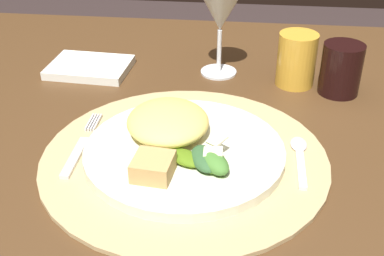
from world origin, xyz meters
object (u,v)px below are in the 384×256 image
dining_table (194,201)px  wine_glass (220,13)px  amber_tumbler (297,60)px  spoon (299,153)px  napkin (90,67)px  dark_tumbler (341,69)px  dinner_plate (188,152)px  fork (81,147)px

dining_table → wine_glass: bearing=80.5°
amber_tumbler → spoon: bearing=-91.7°
napkin → dark_tumbler: size_ratio=1.66×
dining_table → dinner_plate: bearing=-87.8°
dining_table → napkin: (-0.21, 0.14, 0.18)m
wine_glass → amber_tumbler: (0.13, -0.03, -0.07)m
napkin → amber_tumbler: amber_tumbler is taller
spoon → napkin: size_ratio=0.83×
fork → dark_tumbler: size_ratio=1.86×
dining_table → amber_tumbler: 0.30m
napkin → dining_table: bearing=-34.9°
fork → napkin: 0.27m
fork → dining_table: bearing=38.4°
dinner_plate → dark_tumbler: 0.32m
dining_table → fork: size_ratio=8.29×
wine_glass → amber_tumbler: size_ratio=1.68×
dinner_plate → amber_tumbler: (0.16, 0.25, 0.03)m
spoon → napkin: 0.43m
dining_table → dinner_plate: (0.00, -0.12, 0.18)m
fork → napkin: bearing=103.6°
dining_table → napkin: bearing=145.1°
wine_glass → dark_tumbler: 0.22m
amber_tumbler → fork: bearing=-141.0°
dinner_plate → fork: (-0.15, 0.00, -0.00)m
spoon → wine_glass: wine_glass is taller
spoon → dining_table: bearing=147.7°
dining_table → napkin: 0.31m
wine_glass → dark_tumbler: wine_glass is taller
spoon → napkin: (-0.36, 0.24, -0.00)m
wine_glass → napkin: bearing=-175.7°
dining_table → spoon: 0.25m
dark_tumbler → napkin: bearing=175.3°
dinner_plate → wine_glass: (0.02, 0.28, 0.10)m
fork → spoon: spoon is taller
dining_table → fork: 0.25m
fork → amber_tumbler: size_ratio=1.75×
dining_table → napkin: napkin is taller
napkin → dark_tumbler: bearing=-4.7°
spoon → dark_tumbler: (0.08, 0.20, 0.03)m
dinner_plate → spoon: 0.15m
napkin → amber_tumbler: (0.37, -0.01, 0.04)m
wine_glass → dinner_plate: bearing=-94.6°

